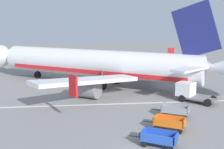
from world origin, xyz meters
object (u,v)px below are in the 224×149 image
(airplane, at_px, (101,64))
(service_truck_beside_carts, at_px, (190,92))
(baggage_cart_far_end, at_px, (175,110))
(baggage_cart_fourth_in_row, at_px, (169,123))
(baggage_cart_third_in_row, at_px, (159,138))

(airplane, distance_m, service_truck_beside_carts, 13.35)
(baggage_cart_far_end, distance_m, service_truck_beside_carts, 6.17)
(service_truck_beside_carts, bearing_deg, airplane, 134.95)
(baggage_cart_fourth_in_row, bearing_deg, airplane, 103.74)
(airplane, relative_size, baggage_cart_third_in_row, 9.68)
(service_truck_beside_carts, bearing_deg, baggage_cart_third_in_row, -120.54)
(baggage_cart_fourth_in_row, relative_size, service_truck_beside_carts, 0.77)
(airplane, bearing_deg, baggage_cart_far_end, -67.74)
(baggage_cart_far_end, xyz_separation_m, service_truck_beside_carts, (3.41, 5.11, 0.50))
(airplane, bearing_deg, baggage_cart_fourth_in_row, -76.26)
(airplane, height_order, baggage_cart_far_end, airplane)
(baggage_cart_fourth_in_row, height_order, service_truck_beside_carts, service_truck_beside_carts)
(baggage_cart_far_end, bearing_deg, baggage_cart_third_in_row, -117.81)
(airplane, bearing_deg, service_truck_beside_carts, -45.05)
(baggage_cart_third_in_row, xyz_separation_m, baggage_cart_far_end, (3.32, 6.30, 0.00))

